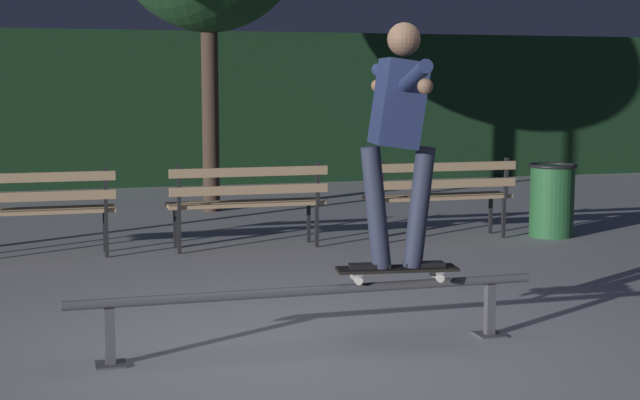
# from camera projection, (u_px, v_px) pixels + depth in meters

# --- Properties ---
(ground_plane) EXTENTS (90.00, 90.00, 0.00)m
(ground_plane) POSITION_uv_depth(u_px,v_px,m) (311.00, 351.00, 5.95)
(ground_plane) COLOR #99999E
(hedge_backdrop) EXTENTS (24.00, 1.20, 2.52)m
(hedge_backdrop) POSITION_uv_depth(u_px,v_px,m) (148.00, 108.00, 15.72)
(hedge_backdrop) COLOR black
(hedge_backdrop) RESTS_ON ground
(grind_rail) EXTENTS (3.02, 0.18, 0.41)m
(grind_rail) POSITION_uv_depth(u_px,v_px,m) (310.00, 300.00, 5.93)
(grind_rail) COLOR #47474C
(grind_rail) RESTS_ON ground
(skateboard) EXTENTS (0.80, 0.30, 0.09)m
(skateboard) POSITION_uv_depth(u_px,v_px,m) (397.00, 270.00, 6.07)
(skateboard) COLOR black
(skateboard) RESTS_ON grind_rail
(skateboarder) EXTENTS (0.63, 1.40, 1.56)m
(skateboarder) POSITION_uv_depth(u_px,v_px,m) (399.00, 124.00, 5.96)
(skateboarder) COLOR black
(skateboarder) RESTS_ON skateboard
(park_bench_leftmost) EXTENTS (1.60, 0.42, 0.88)m
(park_bench_leftmost) POSITION_uv_depth(u_px,v_px,m) (29.00, 204.00, 8.96)
(park_bench_leftmost) COLOR black
(park_bench_leftmost) RESTS_ON ground
(park_bench_left_center) EXTENTS (1.60, 0.42, 0.88)m
(park_bench_left_center) POSITION_uv_depth(u_px,v_px,m) (247.00, 197.00, 9.53)
(park_bench_left_center) COLOR black
(park_bench_left_center) RESTS_ON ground
(park_bench_right_center) EXTENTS (1.60, 0.42, 0.88)m
(park_bench_right_center) POSITION_uv_depth(u_px,v_px,m) (441.00, 190.00, 10.10)
(park_bench_right_center) COLOR black
(park_bench_right_center) RESTS_ON ground
(trash_can) EXTENTS (0.52, 0.52, 0.80)m
(trash_can) POSITION_uv_depth(u_px,v_px,m) (552.00, 199.00, 10.35)
(trash_can) COLOR #23562D
(trash_can) RESTS_ON ground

